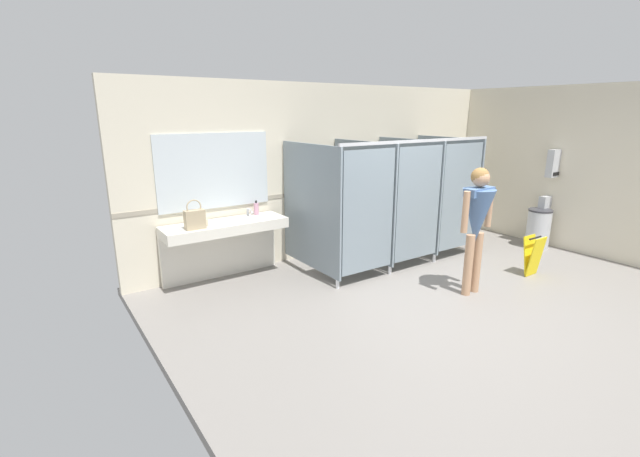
{
  "coord_description": "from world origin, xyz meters",
  "views": [
    {
      "loc": [
        -4.29,
        -3.2,
        2.29
      ],
      "look_at": [
        -1.84,
        0.39,
        1.12
      ],
      "focal_mm": 24.3,
      "sensor_mm": 36.0,
      "label": 1
    }
  ],
  "objects_px": {
    "paper_towel_dispenser_lower": "(546,207)",
    "trash_bin": "(538,229)",
    "person_standing": "(477,216)",
    "wet_floor_sign": "(533,256)",
    "paper_towel_dispenser_upper": "(554,163)",
    "soap_dispenser": "(256,209)",
    "paper_cup": "(205,223)",
    "handbag": "(195,219)"
  },
  "relations": [
    {
      "from": "paper_towel_dispenser_lower",
      "to": "trash_bin",
      "type": "bearing_deg",
      "value": -168.64
    },
    {
      "from": "person_standing",
      "to": "wet_floor_sign",
      "type": "distance_m",
      "value": 1.46
    },
    {
      "from": "paper_towel_dispenser_upper",
      "to": "soap_dispenser",
      "type": "height_order",
      "value": "paper_towel_dispenser_upper"
    },
    {
      "from": "trash_bin",
      "to": "paper_cup",
      "type": "bearing_deg",
      "value": 164.25
    },
    {
      "from": "trash_bin",
      "to": "wet_floor_sign",
      "type": "xyz_separation_m",
      "value": [
        -1.35,
        -0.69,
        -0.04
      ]
    },
    {
      "from": "person_standing",
      "to": "soap_dispenser",
      "type": "height_order",
      "value": "person_standing"
    },
    {
      "from": "wet_floor_sign",
      "to": "handbag",
      "type": "bearing_deg",
      "value": 152.62
    },
    {
      "from": "soap_dispenser",
      "to": "person_standing",
      "type": "bearing_deg",
      "value": -51.11
    },
    {
      "from": "handbag",
      "to": "person_standing",
      "type": "bearing_deg",
      "value": -35.37
    },
    {
      "from": "paper_towel_dispenser_lower",
      "to": "paper_cup",
      "type": "bearing_deg",
      "value": 165.33
    },
    {
      "from": "person_standing",
      "to": "paper_towel_dispenser_lower",
      "type": "bearing_deg",
      "value": 12.82
    },
    {
      "from": "paper_towel_dispenser_upper",
      "to": "soap_dispenser",
      "type": "bearing_deg",
      "value": 159.72
    },
    {
      "from": "trash_bin",
      "to": "handbag",
      "type": "height_order",
      "value": "handbag"
    },
    {
      "from": "person_standing",
      "to": "paper_cup",
      "type": "relative_size",
      "value": 16.78
    },
    {
      "from": "paper_towel_dispenser_upper",
      "to": "paper_cup",
      "type": "xyz_separation_m",
      "value": [
        -5.58,
        1.51,
        -0.55
      ]
    },
    {
      "from": "handbag",
      "to": "paper_cup",
      "type": "distance_m",
      "value": 0.18
    },
    {
      "from": "paper_towel_dispenser_upper",
      "to": "wet_floor_sign",
      "type": "distance_m",
      "value": 2.07
    },
    {
      "from": "paper_towel_dispenser_lower",
      "to": "soap_dispenser",
      "type": "xyz_separation_m",
      "value": [
        -4.73,
        1.7,
        0.25
      ]
    },
    {
      "from": "soap_dispenser",
      "to": "wet_floor_sign",
      "type": "xyz_separation_m",
      "value": [
        3.15,
        -2.44,
        -0.64
      ]
    },
    {
      "from": "person_standing",
      "to": "soap_dispenser",
      "type": "xyz_separation_m",
      "value": [
        -1.89,
        2.35,
        -0.1
      ]
    },
    {
      "from": "paper_towel_dispenser_lower",
      "to": "handbag",
      "type": "height_order",
      "value": "handbag"
    },
    {
      "from": "soap_dispenser",
      "to": "trash_bin",
      "type": "bearing_deg",
      "value": -21.23
    },
    {
      "from": "paper_towel_dispenser_upper",
      "to": "paper_cup",
      "type": "bearing_deg",
      "value": 164.87
    },
    {
      "from": "paper_cup",
      "to": "soap_dispenser",
      "type": "bearing_deg",
      "value": 15.68
    },
    {
      "from": "handbag",
      "to": "wet_floor_sign",
      "type": "xyz_separation_m",
      "value": [
        4.15,
        -2.15,
        -0.68
      ]
    },
    {
      "from": "trash_bin",
      "to": "handbag",
      "type": "distance_m",
      "value": 5.73
    },
    {
      "from": "paper_cup",
      "to": "wet_floor_sign",
      "type": "distance_m",
      "value": 4.61
    },
    {
      "from": "soap_dispenser",
      "to": "wet_floor_sign",
      "type": "bearing_deg",
      "value": -37.78
    },
    {
      "from": "trash_bin",
      "to": "paper_cup",
      "type": "distance_m",
      "value": 5.59
    },
    {
      "from": "wet_floor_sign",
      "to": "paper_towel_dispenser_upper",
      "type": "bearing_deg",
      "value": 23.72
    },
    {
      "from": "person_standing",
      "to": "paper_cup",
      "type": "height_order",
      "value": "person_standing"
    },
    {
      "from": "paper_towel_dispenser_upper",
      "to": "trash_bin",
      "type": "bearing_deg",
      "value": 179.9
    },
    {
      "from": "person_standing",
      "to": "paper_cup",
      "type": "xyz_separation_m",
      "value": [
        -2.74,
        2.11,
        -0.14
      ]
    },
    {
      "from": "handbag",
      "to": "paper_cup",
      "type": "bearing_deg",
      "value": 19.07
    },
    {
      "from": "paper_towel_dispenser_upper",
      "to": "handbag",
      "type": "relative_size",
      "value": 1.21
    },
    {
      "from": "trash_bin",
      "to": "soap_dispenser",
      "type": "xyz_separation_m",
      "value": [
        -4.5,
        1.75,
        0.6
      ]
    },
    {
      "from": "paper_towel_dispenser_upper",
      "to": "person_standing",
      "type": "xyz_separation_m",
      "value": [
        -2.84,
        -0.6,
        -0.41
      ]
    },
    {
      "from": "paper_towel_dispenser_upper",
      "to": "wet_floor_sign",
      "type": "relative_size",
      "value": 0.8
    },
    {
      "from": "wet_floor_sign",
      "to": "trash_bin",
      "type": "bearing_deg",
      "value": 27.27
    },
    {
      "from": "paper_cup",
      "to": "person_standing",
      "type": "bearing_deg",
      "value": -37.53
    },
    {
      "from": "paper_towel_dispenser_upper",
      "to": "paper_towel_dispenser_lower",
      "type": "height_order",
      "value": "paper_towel_dispenser_upper"
    },
    {
      "from": "paper_towel_dispenser_upper",
      "to": "person_standing",
      "type": "relative_size",
      "value": 0.28
    }
  ]
}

